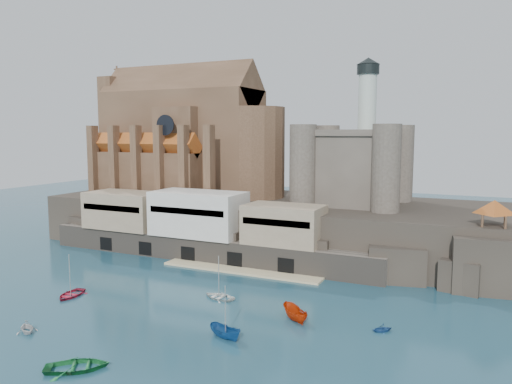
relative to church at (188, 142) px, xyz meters
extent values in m
plane|color=#183F52|center=(24.13, -41.85, -22.13)|extent=(300.00, 300.00, 0.00)
cube|color=black|center=(24.13, -1.85, -17.13)|extent=(100.00, 34.00, 10.00)
cube|color=black|center=(-13.87, -18.35, -19.13)|extent=(9.00, 5.00, 6.00)
cube|color=black|center=(2.13, -18.35, -19.13)|extent=(9.00, 5.00, 6.00)
cube|color=black|center=(19.13, -18.35, -19.13)|extent=(9.00, 5.00, 6.00)
cube|color=black|center=(36.13, -18.35, -19.13)|extent=(9.00, 5.00, 6.00)
cube|color=black|center=(52.13, -18.35, -19.13)|extent=(9.00, 5.00, 6.00)
cube|color=#655B50|center=(16.13, -19.35, -19.88)|extent=(70.00, 6.00, 4.50)
cube|color=#CCB988|center=(26.13, -23.85, -21.98)|extent=(30.00, 4.00, 0.40)
cube|color=black|center=(-5.87, -22.25, -20.53)|extent=(3.00, 0.40, 2.60)
cube|color=black|center=(4.13, -22.25, -20.53)|extent=(3.00, 0.40, 2.60)
cube|color=black|center=(14.13, -22.25, -20.53)|extent=(3.00, 0.40, 2.60)
cube|color=black|center=(24.13, -22.25, -20.53)|extent=(3.00, 0.40, 2.60)
cube|color=black|center=(34.13, -22.25, -20.53)|extent=(3.00, 0.40, 2.60)
cube|color=gray|center=(-3.87, -18.35, -13.88)|extent=(16.00, 9.00, 7.50)
cube|color=silver|center=(14.13, -18.35, -13.38)|extent=(18.00, 9.00, 8.50)
cube|color=gray|center=(32.13, -18.35, -14.13)|extent=(14.00, 8.00, 7.00)
cube|color=#4F3725|center=(-1.87, 0.15, -0.13)|extent=(38.00, 14.00, 24.00)
cube|color=#4F3725|center=(-1.87, 0.15, 11.87)|extent=(38.00, 13.01, 13.01)
cylinder|color=#4F3725|center=(17.13, 0.15, -2.13)|extent=(14.00, 14.00, 20.00)
cube|color=#4F3725|center=(2.13, 0.15, -2.13)|extent=(10.00, 20.00, 20.00)
cube|color=#4F3725|center=(-5.87, -9.35, -7.13)|extent=(28.00, 5.00, 10.00)
cube|color=#4F3725|center=(-5.87, 9.65, -7.13)|extent=(28.00, 5.00, 10.00)
cube|color=#A14D1B|center=(-5.87, -9.35, -0.53)|extent=(28.00, 5.66, 5.66)
cube|color=#A14D1B|center=(-5.87, 9.65, -0.53)|extent=(28.00, 5.66, 5.66)
cube|color=#4F3725|center=(-20.87, 0.15, 1.87)|extent=(4.00, 10.00, 28.00)
cylinder|color=black|center=(2.13, -11.90, 3.87)|extent=(4.40, 0.30, 4.40)
cube|color=#4F3725|center=(-17.87, -12.35, -4.13)|extent=(1.60, 2.20, 16.00)
cube|color=#4F3725|center=(-11.67, -12.35, -4.13)|extent=(1.60, 2.20, 16.00)
cube|color=#4F3725|center=(-5.47, -12.35, -4.13)|extent=(1.60, 2.20, 16.00)
cube|color=#4F3725|center=(0.73, -12.35, -4.13)|extent=(1.60, 2.20, 16.00)
cube|color=#4F3725|center=(6.93, -12.35, -4.13)|extent=(1.60, 2.20, 16.00)
cube|color=#4F3725|center=(13.13, -12.35, -4.13)|extent=(1.60, 2.20, 16.00)
cube|color=#4D463D|center=(40.13, -0.85, -5.13)|extent=(16.00, 16.00, 14.00)
cube|color=#4D463D|center=(40.13, -0.85, 2.27)|extent=(17.00, 17.00, 1.20)
cylinder|color=#4D463D|center=(32.13, -8.85, -4.13)|extent=(5.20, 5.20, 16.00)
cylinder|color=#4D463D|center=(48.13, -8.85, -4.13)|extent=(5.20, 5.20, 16.00)
cylinder|color=#4D463D|center=(32.13, 7.15, -4.13)|extent=(5.20, 5.20, 16.00)
cylinder|color=#4D463D|center=(48.13, 7.15, -4.13)|extent=(5.20, 5.20, 16.00)
cylinder|color=#B7C7BD|center=(42.13, 1.15, 7.87)|extent=(3.60, 3.60, 12.00)
cylinder|color=black|center=(42.13, 1.15, 14.87)|extent=(4.40, 4.40, 2.00)
cone|color=black|center=(42.13, 1.15, 16.47)|extent=(4.60, 4.60, 1.40)
cube|color=black|center=(66.13, -15.85, -17.78)|extent=(12.00, 10.00, 8.70)
cube|color=black|center=(62.13, -18.85, -19.63)|extent=(6.00, 5.00, 5.00)
cube|color=#4F3725|center=(66.13, -15.85, -13.28)|extent=(4.20, 4.20, 0.30)
cylinder|color=#4F3725|center=(64.53, -17.45, -11.83)|extent=(0.36, 0.36, 3.20)
cylinder|color=#4F3725|center=(67.73, -17.45, -11.83)|extent=(0.36, 0.36, 3.20)
cylinder|color=#4F3725|center=(64.53, -14.25, -11.83)|extent=(0.36, 0.36, 3.20)
cylinder|color=#4F3725|center=(67.73, -14.25, -11.83)|extent=(0.36, 0.36, 3.20)
pyramid|color=#A14D1B|center=(66.13, -15.85, -9.13)|extent=(6.40, 6.40, 2.20)
imported|color=#AC1C35|center=(9.11, -46.73, -22.13)|extent=(4.10, 1.90, 5.53)
imported|color=silver|center=(14.54, -59.16, -22.13)|extent=(2.97, 3.42, 3.39)
imported|color=navy|center=(37.53, -50.18, -22.13)|extent=(2.35, 2.32, 4.88)
imported|color=#1F7E3E|center=(27.48, -63.85, -22.13)|extent=(3.88, 4.58, 6.56)
imported|color=#BA2D06|center=(42.93, -41.15, -22.13)|extent=(2.87, 2.86, 5.32)
imported|color=white|center=(29.72, -37.98, -22.13)|extent=(1.76, 3.81, 5.14)
imported|color=#1F4B87|center=(54.13, -40.24, -22.13)|extent=(2.47, 2.59, 2.59)
camera|label=1|loc=(65.30, -100.41, 2.36)|focal=35.00mm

